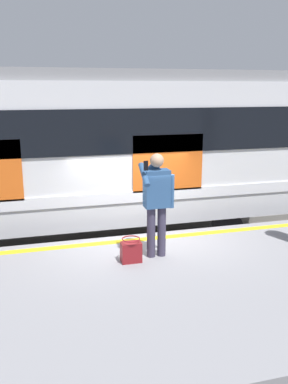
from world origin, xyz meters
The scene contains 8 objects.
ground_plane centered at (0.00, 0.00, 0.00)m, with size 25.05×25.05×0.00m, color #4C4742.
platform centered at (0.00, 2.12, 0.56)m, with size 13.46×4.25×1.11m, color gray.
safety_line centered at (0.00, 0.30, 1.12)m, with size 13.19×0.16×0.01m, color yellow.
track_rail_near centered at (0.00, -1.63, 0.08)m, with size 17.50×0.08×0.16m, color slate.
track_rail_far centered at (0.00, -3.07, 0.08)m, with size 17.50×0.08×0.16m, color slate.
train_carriage centered at (1.01, -2.35, 2.56)m, with size 10.53×3.02×4.04m.
passenger centered at (0.01, 1.08, 2.13)m, with size 0.57×0.55×1.71m.
handbag centered at (0.47, 1.22, 1.30)m, with size 0.32×0.29×0.40m.
Camera 1 is at (1.90, 7.18, 3.81)m, focal length 38.51 mm.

